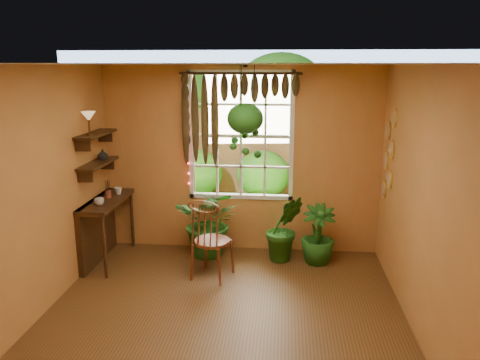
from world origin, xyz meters
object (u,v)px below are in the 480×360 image
object	(u,v)px
counter_ledge	(100,223)
windsor_chair	(211,251)
potted_plant_left	(210,222)
potted_plant_mid	(284,228)
hanging_basket	(245,122)

from	to	relation	value
counter_ledge	windsor_chair	size ratio (longest dim) A/B	0.96
potted_plant_left	potted_plant_mid	bearing A→B (deg)	-3.68
windsor_chair	hanging_basket	xyz separation A→B (m)	(0.38, 0.68, 1.59)
potted_plant_mid	hanging_basket	bearing A→B (deg)	177.75
counter_ledge	potted_plant_mid	distance (m)	2.57
windsor_chair	potted_plant_mid	distance (m)	1.15
potted_plant_left	hanging_basket	world-z (taller)	hanging_basket
hanging_basket	counter_ledge	bearing A→B (deg)	-172.22
counter_ledge	potted_plant_left	xyz separation A→B (m)	(1.50, 0.32, -0.04)
potted_plant_mid	hanging_basket	xyz separation A→B (m)	(-0.55, 0.02, 1.48)
windsor_chair	potted_plant_left	size ratio (longest dim) A/B	1.21
windsor_chair	hanging_basket	size ratio (longest dim) A/B	1.00
windsor_chair	potted_plant_left	distance (m)	0.76
counter_ledge	windsor_chair	distance (m)	1.69
hanging_basket	potted_plant_left	bearing A→B (deg)	174.73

